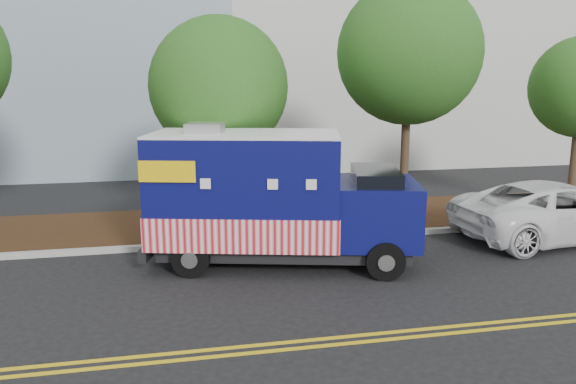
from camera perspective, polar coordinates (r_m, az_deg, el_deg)
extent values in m
plane|color=black|center=(13.92, -8.01, -7.23)|extent=(120.00, 120.00, 0.00)
cube|color=#9E9E99|center=(15.23, -8.37, -5.28)|extent=(120.00, 0.18, 0.15)
cube|color=black|center=(17.25, -8.80, -3.28)|extent=(120.00, 4.00, 0.15)
cube|color=gold|center=(9.82, -6.18, -15.49)|extent=(120.00, 0.10, 0.01)
cube|color=gold|center=(9.60, -6.02, -16.16)|extent=(120.00, 0.10, 0.01)
cylinder|color=#38281C|center=(16.44, -6.81, 1.54)|extent=(0.26, 0.26, 3.23)
sphere|color=#245417|center=(16.19, -7.03, 10.61)|extent=(3.91, 3.91, 3.91)
cylinder|color=#38281C|center=(17.67, 11.76, 3.51)|extent=(0.26, 0.26, 4.10)
sphere|color=#245417|center=(17.52, 12.19, 13.66)|extent=(4.28, 4.28, 4.28)
cylinder|color=#38281C|center=(20.70, 27.03, 2.58)|extent=(0.26, 0.26, 3.34)
cube|color=black|center=(13.73, -0.30, -5.45)|extent=(6.16, 3.36, 0.29)
cube|color=#0B0D4F|center=(13.46, -4.31, 0.50)|extent=(4.84, 3.41, 2.51)
cube|color=red|center=(13.66, -4.25, -3.16)|extent=(4.90, 3.48, 0.78)
cube|color=white|center=(13.27, -4.39, 5.91)|extent=(4.84, 3.41, 0.06)
cube|color=#B7B7BA|center=(13.40, -8.42, 6.45)|extent=(1.02, 1.02, 0.23)
cube|color=#0B0D4F|center=(13.58, 9.00, -2.00)|extent=(2.37, 2.64, 1.46)
cube|color=black|center=(13.43, 8.87, 0.91)|extent=(1.51, 2.23, 0.68)
cube|color=black|center=(13.84, 12.90, -3.99)|extent=(0.59, 2.05, 0.31)
cube|color=black|center=(14.23, -13.27, -5.02)|extent=(0.76, 2.33, 0.29)
cube|color=#B7B7BA|center=(13.88, -13.43, 0.77)|extent=(0.50, 1.83, 1.99)
cube|color=#B7B7BA|center=(14.63, -2.52, 1.63)|extent=(1.83, 0.50, 1.15)
cube|color=yellow|center=(12.44, -12.21, 2.04)|extent=(1.22, 0.33, 0.47)
cube|color=yellow|center=(14.83, -9.81, 3.65)|extent=(1.22, 0.33, 0.47)
cylinder|color=black|center=(12.81, 9.87, -6.90)|extent=(0.92, 0.50, 0.88)
cylinder|color=black|center=(14.83, 8.83, -4.29)|extent=(0.92, 0.50, 0.88)
cylinder|color=black|center=(12.99, -9.84, -6.63)|extent=(0.92, 0.50, 0.88)
cylinder|color=black|center=(14.99, -8.13, -4.10)|extent=(0.92, 0.50, 0.88)
imported|color=white|center=(17.32, 25.72, -1.74)|extent=(6.03, 3.12, 1.62)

